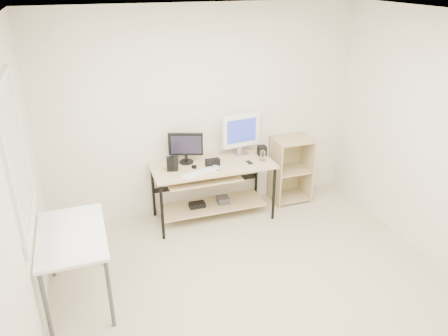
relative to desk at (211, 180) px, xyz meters
name	(u,v)px	position (x,y,z in m)	size (l,w,h in m)	color
room	(254,179)	(-0.11, -1.62, 0.78)	(4.01, 4.01, 2.62)	beige
desk	(211,180)	(0.00, 0.00, 0.00)	(1.50, 0.65, 0.75)	#CDB482
side_table	(72,241)	(-1.65, -1.06, 0.13)	(0.60, 1.00, 0.75)	white
shelf_unit	(290,168)	(1.18, 0.16, -0.09)	(0.50, 0.40, 0.90)	tan
black_monitor	(186,146)	(-0.27, 0.15, 0.43)	(0.41, 0.18, 0.39)	black
white_imac	(241,131)	(0.46, 0.18, 0.52)	(0.51, 0.16, 0.54)	silver
keyboard	(199,173)	(-0.21, -0.21, 0.22)	(0.43, 0.12, 0.01)	white
mouse	(216,167)	(0.02, -0.15, 0.23)	(0.08, 0.13, 0.04)	#B9B9BE
center_speaker	(213,162)	(0.01, -0.04, 0.25)	(0.17, 0.08, 0.09)	black
speaker_left	(174,163)	(-0.46, -0.02, 0.30)	(0.11, 0.11, 0.18)	black
speaker_right	(262,151)	(0.71, 0.07, 0.27)	(0.10, 0.10, 0.12)	black
audio_controller	(171,164)	(-0.50, -0.03, 0.30)	(0.09, 0.06, 0.18)	black
volume_puck	(194,167)	(-0.22, -0.03, 0.23)	(0.07, 0.07, 0.03)	black
smartphone	(249,162)	(0.47, -0.10, 0.22)	(0.06, 0.11, 0.01)	black
coaster	(262,160)	(0.65, -0.09, 0.21)	(0.08, 0.08, 0.01)	olive
drinking_glass	(263,155)	(0.65, -0.09, 0.28)	(0.06, 0.06, 0.13)	white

